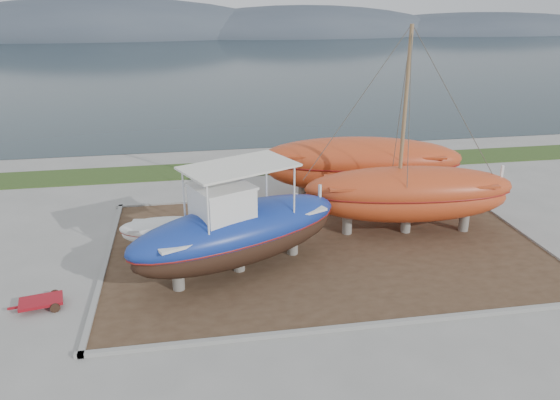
{
  "coord_description": "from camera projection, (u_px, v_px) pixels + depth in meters",
  "views": [
    {
      "loc": [
        -5.54,
        -16.52,
        10.28
      ],
      "look_at": [
        -1.97,
        4.0,
        2.27
      ],
      "focal_mm": 35.0,
      "sensor_mm": 36.0,
      "label": 1
    }
  ],
  "objects": [
    {
      "name": "orange_sailboat",
      "position": [
        414.0,
        135.0,
        23.13
      ],
      "size": [
        9.53,
        3.77,
        9.0
      ],
      "primitive_type": null,
      "rotation": [
        0.0,
        0.0,
        -0.11
      ],
      "color": "#B33E1B",
      "rests_on": "dirt_patch"
    },
    {
      "name": "dirt_patch",
      "position": [
        325.0,
        246.0,
        23.43
      ],
      "size": [
        18.0,
        12.0,
        0.06
      ],
      "primitive_type": "cube",
      "color": "#422D1E",
      "rests_on": "ground"
    },
    {
      "name": "orange_bare_hull",
      "position": [
        360.0,
        172.0,
        27.63
      ],
      "size": [
        10.49,
        4.93,
        3.31
      ],
      "primitive_type": null,
      "rotation": [
        0.0,
        0.0,
        -0.2
      ],
      "color": "#B33E1B",
      "rests_on": "dirt_patch"
    },
    {
      "name": "white_dinghy",
      "position": [
        174.0,
        235.0,
        22.84
      ],
      "size": [
        4.64,
        2.23,
        1.34
      ],
      "primitive_type": null,
      "rotation": [
        0.0,
        0.0,
        -0.13
      ],
      "color": "white",
      "rests_on": "dirt_patch"
    },
    {
      "name": "curb_frame",
      "position": [
        325.0,
        245.0,
        23.41
      ],
      "size": [
        18.6,
        12.6,
        0.15
      ],
      "primitive_type": null,
      "color": "gray",
      "rests_on": "ground"
    },
    {
      "name": "red_trailer",
      "position": [
        41.0,
        304.0,
        18.88
      ],
      "size": [
        2.3,
        1.47,
        0.3
      ],
      "primitive_type": null,
      "rotation": [
        0.0,
        0.0,
        0.2
      ],
      "color": "#A3121C",
      "rests_on": "ground"
    },
    {
      "name": "blue_caique",
      "position": [
        238.0,
        220.0,
        20.58
      ],
      "size": [
        9.23,
        6.22,
        4.27
      ],
      "primitive_type": null,
      "rotation": [
        0.0,
        0.0,
        0.43
      ],
      "color": "navy",
      "rests_on": "dirt_patch"
    },
    {
      "name": "mountain_ridge",
      "position": [
        204.0,
        35.0,
        134.72
      ],
      "size": [
        200.0,
        36.0,
        20.0
      ],
      "primitive_type": null,
      "color": "#333D49",
      "rests_on": "ground"
    },
    {
      "name": "grass_strip",
      "position": [
        280.0,
        166.0,
        34.0
      ],
      "size": [
        44.0,
        3.0,
        0.08
      ],
      "primitive_type": "cube",
      "color": "#284219",
      "rests_on": "ground"
    },
    {
      "name": "sea",
      "position": [
        219.0,
        62.0,
        84.14
      ],
      "size": [
        260.0,
        100.0,
        0.04
      ],
      "primitive_type": null,
      "color": "#15252B",
      "rests_on": "ground"
    },
    {
      "name": "ground",
      "position": [
        352.0,
        294.0,
        19.76
      ],
      "size": [
        140.0,
        140.0,
        0.0
      ],
      "primitive_type": "plane",
      "color": "gray",
      "rests_on": "ground"
    }
  ]
}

